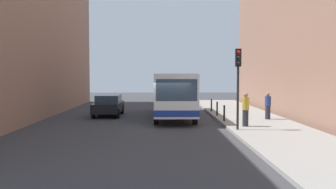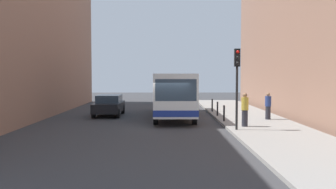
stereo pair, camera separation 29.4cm
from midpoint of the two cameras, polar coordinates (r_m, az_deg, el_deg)
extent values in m
plane|color=#38383A|center=(22.18, 0.18, -4.70)|extent=(80.00, 80.00, 0.00)
cube|color=gray|center=(22.86, 13.88, -4.37)|extent=(4.40, 40.00, 0.15)
cube|color=white|center=(26.79, 1.15, 0.40)|extent=(2.52, 11.00, 2.50)
cube|color=navy|center=(26.85, 1.14, -1.63)|extent=(2.54, 11.02, 0.36)
cube|color=#2D3D4C|center=(21.31, 1.55, 0.65)|extent=(2.26, 0.06, 1.20)
cube|color=#2D3D4C|center=(27.28, 1.12, 1.18)|extent=(2.54, 9.40, 1.00)
cylinder|color=black|center=(23.07, 4.22, -3.16)|extent=(0.28, 1.00, 1.00)
cylinder|color=black|center=(22.99, -1.41, -3.17)|extent=(0.28, 1.00, 1.00)
cylinder|color=black|center=(30.81, 3.05, -1.59)|extent=(0.28, 1.00, 1.00)
cylinder|color=black|center=(30.76, -1.16, -1.59)|extent=(0.28, 1.00, 1.00)
cube|color=black|center=(28.09, -8.29, -1.78)|extent=(1.81, 4.41, 0.64)
cube|color=#2D3D4C|center=(28.19, -8.26, -0.58)|extent=(1.61, 2.47, 0.52)
cylinder|color=black|center=(26.53, -6.99, -2.75)|extent=(0.22, 0.64, 0.64)
cylinder|color=black|center=(26.78, -10.48, -2.72)|extent=(0.22, 0.64, 0.64)
cylinder|color=black|center=(29.50, -6.30, -2.16)|extent=(0.22, 0.64, 0.64)
cylinder|color=black|center=(29.72, -9.45, -2.15)|extent=(0.22, 0.64, 0.64)
cube|color=#A5A8AD|center=(38.81, 0.84, -0.42)|extent=(2.11, 4.52, 0.64)
cube|color=#2D3D4C|center=(38.92, 0.85, 0.45)|extent=(1.77, 2.57, 0.52)
cylinder|color=black|center=(37.30, 1.98, -1.06)|extent=(0.27, 0.65, 0.64)
cylinder|color=black|center=(37.39, -0.53, -1.04)|extent=(0.27, 0.65, 0.64)
cylinder|color=black|center=(40.29, 2.12, -0.75)|extent=(0.27, 0.65, 0.64)
cylinder|color=black|center=(40.37, -0.21, -0.74)|extent=(0.27, 0.65, 0.64)
cylinder|color=black|center=(20.09, 10.41, -0.54)|extent=(0.12, 0.12, 3.20)
cube|color=black|center=(20.07, 10.47, 5.31)|extent=(0.28, 0.24, 0.90)
sphere|color=red|center=(19.95, 10.55, 6.13)|extent=(0.16, 0.16, 0.16)
sphere|color=black|center=(19.94, 10.54, 5.32)|extent=(0.16, 0.16, 0.16)
sphere|color=black|center=(19.93, 10.53, 4.52)|extent=(0.16, 0.16, 0.16)
cylinder|color=black|center=(23.70, 8.53, -2.71)|extent=(0.11, 0.11, 0.95)
cylinder|color=black|center=(26.64, 7.54, -2.07)|extent=(0.11, 0.11, 0.95)
cylinder|color=black|center=(29.60, 6.75, -1.55)|extent=(0.11, 0.11, 0.95)
cylinder|color=#26262D|center=(21.51, 11.52, -3.41)|extent=(0.32, 0.32, 0.89)
cylinder|color=gold|center=(21.43, 11.54, -1.32)|extent=(0.38, 0.38, 0.68)
sphere|color=#8C6647|center=(21.40, 11.55, -0.09)|extent=(0.24, 0.24, 0.24)
cylinder|color=#26262D|center=(25.16, 14.70, -2.60)|extent=(0.32, 0.32, 0.82)
cylinder|color=navy|center=(25.10, 14.72, -0.96)|extent=(0.38, 0.38, 0.63)
sphere|color=#8C6647|center=(25.08, 14.73, 0.02)|extent=(0.22, 0.22, 0.22)
camera|label=1|loc=(0.15, -89.66, 0.02)|focal=41.80mm
camera|label=2|loc=(0.15, 90.34, -0.02)|focal=41.80mm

